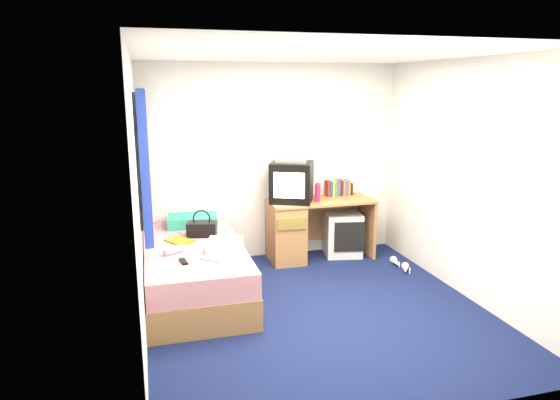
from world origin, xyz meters
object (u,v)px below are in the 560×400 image
object	(u,v)px
bed	(194,270)
pillow	(192,221)
picture_frame	(352,189)
vcr	(292,159)
colour_swatch_fan	(211,260)
crt_tv	(292,182)
towel	(225,245)
desk	(299,228)
pink_water_bottle	(318,193)
handbag	(202,228)
aerosol_can	(309,193)
water_bottle	(173,250)
magazine	(180,241)
remote_control	(183,261)
white_heels	(401,266)
storage_cube	(342,234)

from	to	relation	value
bed	pillow	bearing A→B (deg)	84.92
picture_frame	vcr	bearing A→B (deg)	-148.54
picture_frame	colour_swatch_fan	xyz separation A→B (m)	(-2.03, -1.44, -0.27)
crt_tv	colour_swatch_fan	bearing A→B (deg)	-108.14
towel	picture_frame	bearing A→B (deg)	32.72
picture_frame	colour_swatch_fan	size ratio (longest dim) A/B	0.64
towel	desk	bearing A→B (deg)	42.91
crt_tv	picture_frame	distance (m)	0.90
pink_water_bottle	handbag	distance (m)	1.51
desk	aerosol_can	bearing A→B (deg)	-6.98
picture_frame	water_bottle	bearing A→B (deg)	-134.18
crt_tv	magazine	size ratio (longest dim) A/B	2.25
picture_frame	water_bottle	size ratio (longest dim) A/B	0.70
handbag	magazine	xyz separation A→B (m)	(-0.25, -0.13, -0.08)
crt_tv	handbag	bearing A→B (deg)	-133.30
bed	crt_tv	distance (m)	1.64
crt_tv	aerosol_can	distance (m)	0.26
aerosol_can	towel	world-z (taller)	aerosol_can
bed	remote_control	world-z (taller)	remote_control
bed	pink_water_bottle	distance (m)	1.79
white_heels	colour_swatch_fan	bearing A→B (deg)	-165.65
water_bottle	white_heels	world-z (taller)	water_bottle
pink_water_bottle	magazine	xyz separation A→B (m)	(-1.70, -0.50, -0.31)
desk	remote_control	bearing A→B (deg)	-140.49
remote_control	magazine	bearing A→B (deg)	79.76
aerosol_can	white_heels	distance (m)	1.40
vcr	crt_tv	bearing A→B (deg)	-88.61
bed	remote_control	xyz separation A→B (m)	(-0.14, -0.51, 0.28)
pillow	pink_water_bottle	distance (m)	1.53
bed	crt_tv	size ratio (longest dim) A/B	3.18
white_heels	handbag	bearing A→B (deg)	175.21
crt_tv	remote_control	world-z (taller)	crt_tv
crt_tv	pillow	bearing A→B (deg)	-153.70
storage_cube	water_bottle	distance (m)	2.41
crt_tv	remote_control	size ratio (longest dim) A/B	3.94
bed	white_heels	world-z (taller)	bed
storage_cube	crt_tv	bearing A→B (deg)	-167.95
pillow	white_heels	size ratio (longest dim) A/B	1.22
storage_cube	crt_tv	xyz separation A→B (m)	(-0.69, -0.02, 0.71)
vcr	aerosol_can	xyz separation A→B (m)	(0.21, -0.02, -0.42)
towel	white_heels	xyz separation A→B (m)	(2.15, 0.35, -0.56)
storage_cube	aerosol_can	bearing A→B (deg)	-165.46
bed	remote_control	size ratio (longest dim) A/B	12.50
colour_swatch_fan	water_bottle	bearing A→B (deg)	138.78
bed	storage_cube	world-z (taller)	storage_cube
pillow	magazine	xyz separation A→B (m)	(-0.19, -0.56, -0.05)
desk	vcr	xyz separation A→B (m)	(-0.10, 0.00, 0.86)
magazine	colour_swatch_fan	size ratio (longest dim) A/B	1.27
desk	pillow	bearing A→B (deg)	-178.55
magazine	water_bottle	bearing A→B (deg)	-103.18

